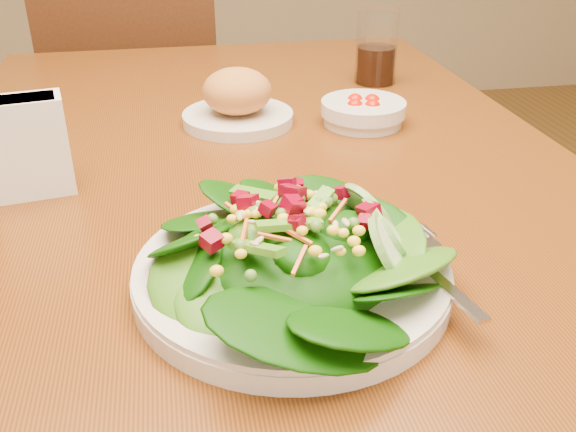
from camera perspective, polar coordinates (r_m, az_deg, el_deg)
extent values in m
cube|color=#6A370B|center=(0.89, -2.75, 3.25)|extent=(0.90, 1.40, 0.04)
cylinder|color=#442110|center=(1.64, -19.36, -0.55)|extent=(0.07, 0.07, 0.71)
cylinder|color=#442110|center=(1.69, 7.52, 1.80)|extent=(0.07, 0.07, 0.71)
cube|color=#442110|center=(1.98, -12.89, 9.11)|extent=(0.48, 0.48, 0.04)
cylinder|color=#442110|center=(2.25, -6.95, 5.18)|extent=(0.04, 0.04, 0.45)
cylinder|color=#442110|center=(2.28, -17.02, 4.37)|extent=(0.04, 0.04, 0.45)
cylinder|color=#442110|center=(1.89, -6.33, 0.50)|extent=(0.04, 0.04, 0.45)
cylinder|color=#442110|center=(1.92, -18.25, -0.40)|extent=(0.04, 0.04, 0.45)
cube|color=#442110|center=(1.70, -14.23, 15.51)|extent=(0.44, 0.05, 0.51)
cylinder|color=silver|center=(0.62, 0.34, -5.37)|extent=(0.30, 0.30, 0.02)
ellipsoid|color=#0C3802|center=(0.60, 0.35, -2.79)|extent=(0.21, 0.21, 0.05)
cube|color=silver|center=(0.63, 12.66, -4.46)|extent=(0.05, 0.18, 0.01)
cylinder|color=silver|center=(1.03, -4.47, 8.69)|extent=(0.18, 0.18, 0.02)
ellipsoid|color=#BB702F|center=(1.02, -4.56, 11.04)|extent=(0.11, 0.11, 0.07)
cylinder|color=silver|center=(1.03, 6.69, 9.14)|extent=(0.13, 0.13, 0.04)
sphere|color=red|center=(1.04, 7.47, 9.94)|extent=(0.03, 0.03, 0.03)
sphere|color=red|center=(1.04, 5.97, 10.02)|extent=(0.03, 0.03, 0.03)
sphere|color=red|center=(1.01, 5.96, 9.54)|extent=(0.03, 0.03, 0.03)
sphere|color=red|center=(1.02, 7.50, 9.46)|extent=(0.03, 0.03, 0.03)
cylinder|color=silver|center=(1.24, 7.89, 14.69)|extent=(0.08, 0.08, 0.14)
cylinder|color=black|center=(1.25, 7.78, 13.18)|extent=(0.07, 0.07, 0.07)
cube|color=white|center=(0.84, -22.09, 5.73)|extent=(0.10, 0.07, 0.12)
cube|color=white|center=(0.84, -22.21, 6.32)|extent=(0.09, 0.06, 0.10)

